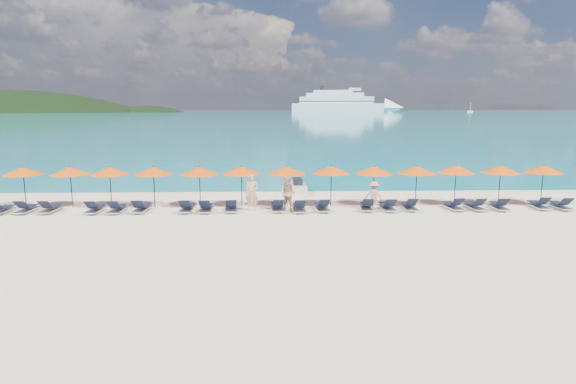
{
  "coord_description": "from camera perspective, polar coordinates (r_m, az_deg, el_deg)",
  "views": [
    {
      "loc": [
        -0.78,
        -20.75,
        5.38
      ],
      "look_at": [
        0.0,
        3.0,
        1.2
      ],
      "focal_mm": 30.0,
      "sensor_mm": 36.0,
      "label": 1
    }
  ],
  "objects": [
    {
      "name": "ground",
      "position": [
        21.45,
        0.26,
        -4.55
      ],
      "size": [
        1400.0,
        1400.0,
        0.0
      ],
      "primitive_type": "plane",
      "color": "beige"
    },
    {
      "name": "sea",
      "position": [
        680.77,
        -1.84,
        9.51
      ],
      "size": [
        1600.0,
        1300.0,
        0.01
      ],
      "primitive_type": "cube",
      "color": "#1FA9B2",
      "rests_on": "ground"
    },
    {
      "name": "headland_main",
      "position": [
        637.07,
        -30.0,
        4.74
      ],
      "size": [
        374.0,
        242.0,
        126.5
      ],
      "color": "black",
      "rests_on": "ground"
    },
    {
      "name": "headland_small",
      "position": [
        600.97,
        -16.34,
        5.72
      ],
      "size": [
        162.0,
        126.0,
        85.5
      ],
      "color": "black",
      "rests_on": "ground"
    },
    {
      "name": "cruise_ship",
      "position": [
        625.69,
        7.12,
        10.33
      ],
      "size": [
        140.95,
        60.77,
        39.07
      ],
      "rotation": [
        0.0,
        0.0,
        -0.28
      ],
      "color": "white",
      "rests_on": "ground"
    },
    {
      "name": "sailboat_near",
      "position": [
        514.19,
        11.98,
        9.27
      ],
      "size": [
        5.15,
        1.72,
        9.45
      ],
      "color": "white",
      "rests_on": "ground"
    },
    {
      "name": "sailboat_far",
      "position": [
        634.14,
        20.78,
        8.96
      ],
      "size": [
        6.55,
        2.18,
        12.02
      ],
      "color": "white",
      "rests_on": "ground"
    },
    {
      "name": "jetski",
      "position": [
        30.37,
        1.14,
        0.51
      ],
      "size": [
        1.09,
        2.68,
        0.94
      ],
      "rotation": [
        0.0,
        0.0,
        0.04
      ],
      "color": "silver",
      "rests_on": "ground"
    },
    {
      "name": "beachgoer_a",
      "position": [
        25.39,
        -4.3,
        -0.06
      ],
      "size": [
        0.71,
        0.47,
        1.94
      ],
      "primitive_type": "imported",
      "rotation": [
        0.0,
        0.0,
        -0.01
      ],
      "color": "tan",
      "rests_on": "ground"
    },
    {
      "name": "beachgoer_b",
      "position": [
        25.17,
        -0.03,
        -0.22
      ],
      "size": [
        1.04,
        0.88,
        1.85
      ],
      "primitive_type": "imported",
      "rotation": [
        0.0,
        0.0,
        -0.49
      ],
      "color": "tan",
      "rests_on": "ground"
    },
    {
      "name": "beachgoer_c",
      "position": [
        26.02,
        10.14,
        -0.4
      ],
      "size": [
        1.09,
        0.85,
        1.53
      ],
      "primitive_type": "imported",
      "rotation": [
        0.0,
        0.0,
        2.68
      ],
      "color": "tan",
      "rests_on": "ground"
    },
    {
      "name": "umbrella_0",
      "position": [
        29.5,
        -28.9,
        2.19
      ],
      "size": [
        2.1,
        2.1,
        2.28
      ],
      "color": "black",
      "rests_on": "ground"
    },
    {
      "name": "umbrella_1",
      "position": [
        28.44,
        -24.43,
        2.29
      ],
      "size": [
        2.1,
        2.1,
        2.28
      ],
      "color": "black",
      "rests_on": "ground"
    },
    {
      "name": "umbrella_2",
      "position": [
        27.6,
        -20.39,
        2.35
      ],
      "size": [
        2.1,
        2.1,
        2.28
      ],
      "color": "black",
      "rests_on": "ground"
    },
    {
      "name": "umbrella_3",
      "position": [
        26.91,
        -15.67,
        2.43
      ],
      "size": [
        2.1,
        2.1,
        2.28
      ],
      "color": "black",
      "rests_on": "ground"
    },
    {
      "name": "umbrella_4",
      "position": [
        26.36,
        -10.46,
        2.48
      ],
      "size": [
        2.1,
        2.1,
        2.28
      ],
      "color": "black",
      "rests_on": "ground"
    },
    {
      "name": "umbrella_5",
      "position": [
        26.29,
        -5.54,
        2.58
      ],
      "size": [
        2.1,
        2.1,
        2.28
      ],
      "color": "black",
      "rests_on": "ground"
    },
    {
      "name": "umbrella_6",
      "position": [
        26.1,
        -0.11,
        2.57
      ],
      "size": [
        2.1,
        2.1,
        2.28
      ],
      "color": "black",
      "rests_on": "ground"
    },
    {
      "name": "umbrella_7",
      "position": [
        26.46,
        5.15,
        2.64
      ],
      "size": [
        2.1,
        2.1,
        2.28
      ],
      "color": "black",
      "rests_on": "ground"
    },
    {
      "name": "umbrella_8",
      "position": [
        26.61,
        10.18,
        2.56
      ],
      "size": [
        2.1,
        2.1,
        2.28
      ],
      "color": "black",
      "rests_on": "ground"
    },
    {
      "name": "umbrella_9",
      "position": [
        27.24,
        15.03,
        2.54
      ],
      "size": [
        2.1,
        2.1,
        2.28
      ],
      "color": "black",
      "rests_on": "ground"
    },
    {
      "name": "umbrella_10",
      "position": [
        28.16,
        19.31,
        2.56
      ],
      "size": [
        2.1,
        2.1,
        2.28
      ],
      "color": "black",
      "rests_on": "ground"
    },
    {
      "name": "umbrella_11",
      "position": [
        28.98,
        23.91,
        2.46
      ],
      "size": [
        2.1,
        2.1,
        2.28
      ],
      "color": "black",
      "rests_on": "ground"
    },
    {
      "name": "umbrella_12",
      "position": [
        30.15,
        28.03,
        2.4
      ],
      "size": [
        2.1,
        2.1,
        2.28
      ],
      "color": "black",
      "rests_on": "ground"
    },
    {
      "name": "lounger_0",
      "position": [
        28.76,
        -30.83,
        -1.75
      ],
      "size": [
        0.66,
        1.71,
        0.66
      ],
      "rotation": [
        0.0,
        0.0,
        -0.02
      ],
      "color": "silver",
      "rests_on": "ground"
    },
    {
      "name": "lounger_1",
      "position": [
        28.38,
        -28.56,
        -1.7
      ],
      "size": [
        0.63,
        1.7,
        0.66
      ],
      "rotation": [
        0.0,
        0.0,
        -0.01
      ],
      "color": "silver",
      "rests_on": "ground"
    },
    {
      "name": "lounger_2",
      "position": [
        27.86,
        -26.34,
        -1.71
      ],
      "size": [
        0.66,
        1.72,
        0.66
      ],
      "rotation": [
        0.0,
        0.0,
        -0.03
      ],
      "color": "silver",
      "rests_on": "ground"
    },
    {
      "name": "lounger_3",
      "position": [
        26.82,
        -21.9,
        -1.81
      ],
      "size": [
        0.63,
        1.7,
        0.66
      ],
      "rotation": [
        0.0,
        0.0,
        0.01
      ],
      "color": "silver",
      "rests_on": "ground"
    },
    {
      "name": "lounger_4",
      "position": [
        26.43,
        -19.58,
        -1.83
      ],
      "size": [
        0.66,
        1.71,
        0.66
      ],
      "rotation": [
        0.0,
        0.0,
        -0.02
      ],
      "color": "silver",
      "rests_on": "ground"
    },
    {
      "name": "lounger_5",
      "position": [
        26.2,
        -17.0,
        -1.79
      ],
      "size": [
        0.71,
        1.73,
        0.66
      ],
      "rotation": [
        0.0,
        0.0,
        -0.05
      ],
      "color": "silver",
      "rests_on": "ground"
    },
    {
      "name": "lounger_6",
      "position": [
        25.67,
        -11.88,
        -1.8
      ],
      "size": [
        0.65,
        1.71,
        0.66
      ],
      "rotation": [
        0.0,
        0.0,
        -0.02
      ],
      "color": "silver",
      "rests_on": "ground"
    },
    {
      "name": "lounger_7",
      "position": [
        25.46,
        -9.68,
        -1.82
      ],
      "size": [
        0.62,
        1.7,
        0.66
      ],
      "rotation": [
        0.0,
        0.0,
        0.0
      ],
      "color": "silver",
      "rests_on": "ground"
    },
    {
      "name": "lounger_8",
      "position": [
        25.39,
        -6.78,
        -1.78
      ],
      "size": [
        0.78,
        1.75,
        0.66
      ],
      "rotation": [
        0.0,
        0.0,
        0.09
      ],
      "color": "silver",
      "rests_on": "ground"
    },
    {
      "name": "lounger_9",
      "position": [
        25.31,
        -1.26,
        -1.75
      ],
      "size": [
        0.72,
        1.73,
        0.66
      ],
      "rotation": [
        0.0,
        0.0,
        0.06
      ],
      "color": "silver",
      "rests_on": "ground"
    },
    {
      "name": "lounger_10",
      "position": [
        25.14,
        1.32,
        -1.83
      ],
      "size": [
        0.67,
        1.72,
        0.66
      ],
      "rotation": [
        0.0,
        0.0,
        0.03
      ],
      "color": "silver",
      "rests_on": "ground"
    },
    {
      "name": "lounger_11",
      "position": [
        25.38,
        4.03,
        -1.74
      ],
      "size": [
        0.77,
        1.75,
        0.66
      ],
      "rotation": [
        0.0,
        0.0,
        0.09
      ],
      "color": "silver",
      "rests_on": "ground"
    },
    {
      "name": "lounger_12",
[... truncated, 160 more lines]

